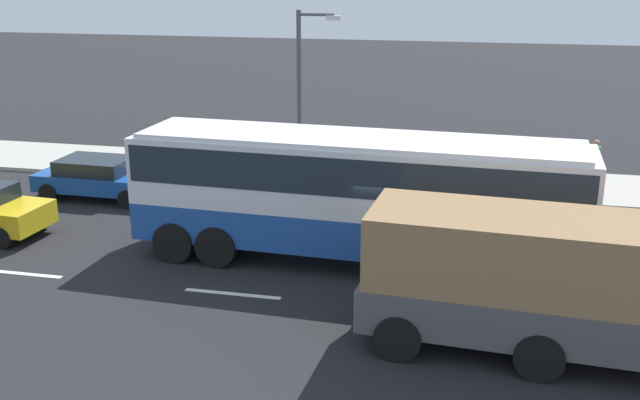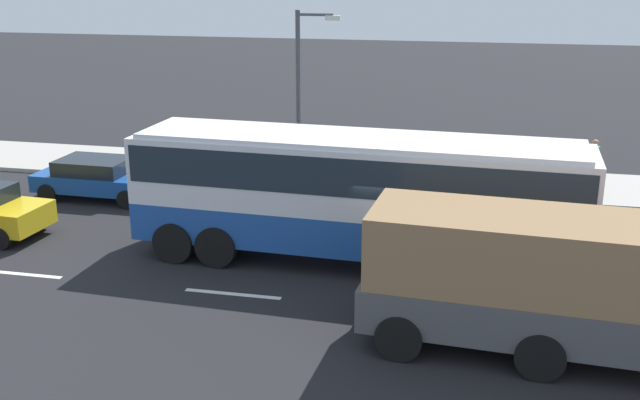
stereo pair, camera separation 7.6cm
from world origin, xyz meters
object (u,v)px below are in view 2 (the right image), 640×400
Objects in this scene: car_blue_saloon at (98,177)px; coach_bus at (356,186)px; street_lamp at (303,84)px; cargo_truck at (549,281)px; pedestrian_near_curb at (445,160)px; pedestrian_at_crossing at (594,161)px.

coach_bus is at bearing -20.58° from car_blue_saloon.
cargo_truck is at bearing -54.92° from street_lamp.
car_blue_saloon is at bearing -153.56° from street_lamp.
coach_bus reaches higher than pedestrian_near_curb.
car_blue_saloon is 16.79m from pedestrian_at_crossing.
car_blue_saloon is at bearing -92.55° from pedestrian_at_crossing.
pedestrian_near_curb is (11.33, 3.23, 0.40)m from car_blue_saloon.
pedestrian_near_curb is at bearing 17.36° from car_blue_saloon.
car_blue_saloon is (-9.41, 3.80, -1.38)m from coach_bus.
pedestrian_at_crossing is at bearing 82.71° from cargo_truck.
street_lamp reaches higher than cargo_truck.
street_lamp is (-9.94, -0.92, 2.42)m from pedestrian_at_crossing.
coach_bus is at bearing -57.70° from pedestrian_at_crossing.
street_lamp is at bearing 116.25° from coach_bus.
cargo_truck is 13.43m from street_lamp.
car_blue_saloon is at bearing 160.46° from coach_bus.
car_blue_saloon is 0.71× the size of street_lamp.
pedestrian_near_curb is (-2.65, 10.95, -0.44)m from cargo_truck.
pedestrian_near_curb reaches higher than car_blue_saloon.
pedestrian_near_curb is at bearing 107.38° from cargo_truck.
cargo_truck is 1.31× the size of street_lamp.
coach_bus is 2.79× the size of car_blue_saloon.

